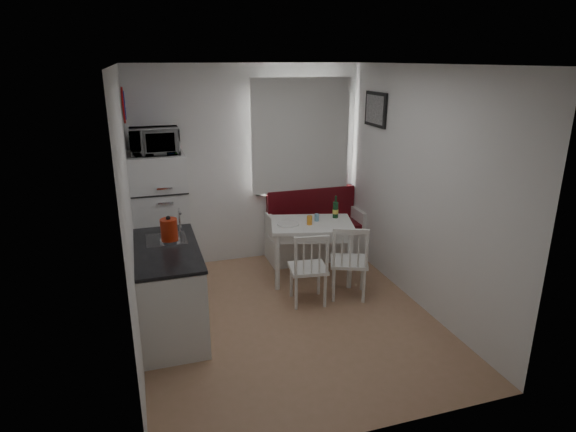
% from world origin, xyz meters
% --- Properties ---
extents(floor, '(3.00, 3.50, 0.02)m').
position_xyz_m(floor, '(0.00, 0.00, 0.00)').
color(floor, '#AA805A').
rests_on(floor, ground).
extents(ceiling, '(3.00, 3.50, 0.02)m').
position_xyz_m(ceiling, '(0.00, 0.00, 2.60)').
color(ceiling, white).
rests_on(ceiling, wall_back).
extents(wall_back, '(3.00, 0.02, 2.60)m').
position_xyz_m(wall_back, '(0.00, 1.75, 1.30)').
color(wall_back, white).
rests_on(wall_back, floor).
extents(wall_front, '(3.00, 0.02, 2.60)m').
position_xyz_m(wall_front, '(0.00, -1.75, 1.30)').
color(wall_front, white).
rests_on(wall_front, floor).
extents(wall_left, '(0.02, 3.50, 2.60)m').
position_xyz_m(wall_left, '(-1.50, 0.00, 1.30)').
color(wall_left, white).
rests_on(wall_left, floor).
extents(wall_right, '(0.02, 3.50, 2.60)m').
position_xyz_m(wall_right, '(1.50, 0.00, 1.30)').
color(wall_right, white).
rests_on(wall_right, floor).
extents(window, '(1.22, 0.06, 1.47)m').
position_xyz_m(window, '(0.70, 1.72, 1.62)').
color(window, white).
rests_on(window, wall_back).
extents(curtain, '(1.35, 0.02, 1.50)m').
position_xyz_m(curtain, '(0.70, 1.65, 1.68)').
color(curtain, white).
rests_on(curtain, wall_back).
extents(kitchen_counter, '(0.62, 1.32, 1.16)m').
position_xyz_m(kitchen_counter, '(-1.20, 0.16, 0.46)').
color(kitchen_counter, white).
rests_on(kitchen_counter, floor).
extents(wall_sign, '(0.03, 0.40, 0.40)m').
position_xyz_m(wall_sign, '(-1.47, 1.45, 2.15)').
color(wall_sign, navy).
rests_on(wall_sign, wall_left).
extents(picture_frame, '(0.04, 0.52, 0.42)m').
position_xyz_m(picture_frame, '(1.48, 1.10, 2.05)').
color(picture_frame, black).
rests_on(picture_frame, wall_right).
extents(bench, '(1.32, 0.51, 0.95)m').
position_xyz_m(bench, '(0.86, 1.51, 0.31)').
color(bench, white).
rests_on(bench, floor).
extents(dining_table, '(1.13, 0.92, 0.74)m').
position_xyz_m(dining_table, '(0.57, 0.86, 0.66)').
color(dining_table, white).
rests_on(dining_table, floor).
extents(chair_left, '(0.45, 0.44, 0.46)m').
position_xyz_m(chair_left, '(0.32, 0.20, 0.53)').
color(chair_left, white).
rests_on(chair_left, floor).
extents(chair_right, '(0.54, 0.54, 0.48)m').
position_xyz_m(chair_right, '(0.82, 0.20, 0.55)').
color(chair_right, white).
rests_on(chair_right, floor).
extents(fridge, '(0.64, 0.64, 1.60)m').
position_xyz_m(fridge, '(-1.18, 1.40, 0.80)').
color(fridge, white).
rests_on(fridge, floor).
extents(microwave, '(0.54, 0.37, 0.30)m').
position_xyz_m(microwave, '(-1.18, 1.35, 1.75)').
color(microwave, white).
rests_on(microwave, fridge).
extents(kettle, '(0.20, 0.20, 0.27)m').
position_xyz_m(kettle, '(-1.15, 0.29, 1.03)').
color(kettle, '#AE260D').
rests_on(kettle, kitchen_counter).
extents(wine_bottle, '(0.07, 0.07, 0.28)m').
position_xyz_m(wine_bottle, '(0.92, 0.96, 0.88)').
color(wine_bottle, '#11381B').
rests_on(wine_bottle, dining_table).
extents(drinking_glass_orange, '(0.07, 0.07, 0.11)m').
position_xyz_m(drinking_glass_orange, '(0.52, 0.81, 0.79)').
color(drinking_glass_orange, orange).
rests_on(drinking_glass_orange, dining_table).
extents(drinking_glass_blue, '(0.05, 0.05, 0.09)m').
position_xyz_m(drinking_glass_blue, '(0.65, 0.91, 0.78)').
color(drinking_glass_blue, '#7BB1D2').
rests_on(drinking_glass_blue, dining_table).
extents(plate, '(0.26, 0.26, 0.02)m').
position_xyz_m(plate, '(0.27, 0.88, 0.75)').
color(plate, white).
rests_on(plate, dining_table).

